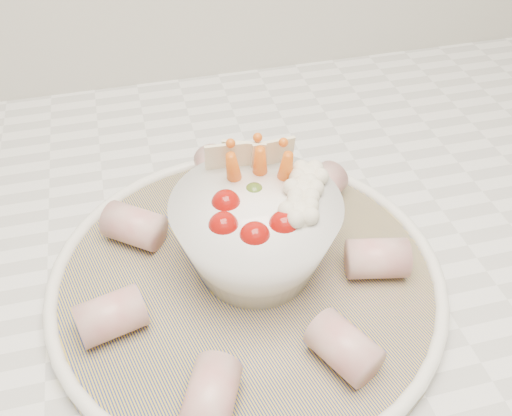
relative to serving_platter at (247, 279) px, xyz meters
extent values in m
cube|color=white|center=(0.05, 0.08, -0.03)|extent=(2.04, 0.62, 0.04)
cylinder|color=navy|center=(0.00, 0.00, 0.00)|extent=(0.43, 0.43, 0.01)
torus|color=white|center=(0.00, 0.00, 0.00)|extent=(0.35, 0.35, 0.01)
sphere|color=#970E09|center=(-0.02, -0.01, 0.08)|extent=(0.02, 0.02, 0.02)
sphere|color=#970E09|center=(0.00, -0.02, 0.08)|extent=(0.02, 0.02, 0.02)
sphere|color=#970E09|center=(0.03, -0.02, 0.08)|extent=(0.02, 0.02, 0.02)
sphere|color=#970E09|center=(-0.01, 0.02, 0.08)|extent=(0.02, 0.02, 0.02)
sphere|color=#486421|center=(0.01, 0.03, 0.07)|extent=(0.02, 0.02, 0.02)
cone|color=#DB5C14|center=(0.00, 0.05, 0.08)|extent=(0.03, 0.04, 0.06)
cone|color=#DB5C14|center=(0.02, 0.05, 0.08)|extent=(0.02, 0.04, 0.06)
cone|color=#DB5C14|center=(0.04, 0.04, 0.08)|extent=(0.02, 0.03, 0.06)
sphere|color=white|center=(0.05, 0.01, 0.08)|extent=(0.03, 0.03, 0.03)
sphere|color=white|center=(0.04, -0.01, 0.08)|extent=(0.03, 0.03, 0.03)
sphere|color=white|center=(0.06, 0.03, 0.08)|extent=(0.03, 0.03, 0.03)
cube|color=beige|center=(0.01, 0.06, 0.09)|extent=(0.04, 0.02, 0.04)
cube|color=beige|center=(0.04, 0.06, 0.09)|extent=(0.04, 0.01, 0.04)
cube|color=beige|center=(0.00, 0.06, 0.09)|extent=(0.04, 0.01, 0.04)
cylinder|color=#B75455|center=(0.11, -0.02, 0.02)|extent=(0.06, 0.05, 0.04)
cylinder|color=#B75455|center=(0.09, 0.08, 0.02)|extent=(0.06, 0.06, 0.04)
cylinder|color=#B75455|center=(0.00, 0.13, 0.02)|extent=(0.04, 0.05, 0.04)
cylinder|color=#B75455|center=(-0.09, 0.07, 0.02)|extent=(0.06, 0.06, 0.04)
cylinder|color=#B75455|center=(-0.12, -0.03, 0.02)|extent=(0.06, 0.05, 0.04)
cylinder|color=#B75455|center=(-0.05, -0.12, 0.02)|extent=(0.05, 0.06, 0.04)
cylinder|color=#B75455|center=(0.05, -0.10, 0.02)|extent=(0.06, 0.06, 0.04)
camera|label=1|loc=(-0.07, -0.32, 0.39)|focal=40.00mm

